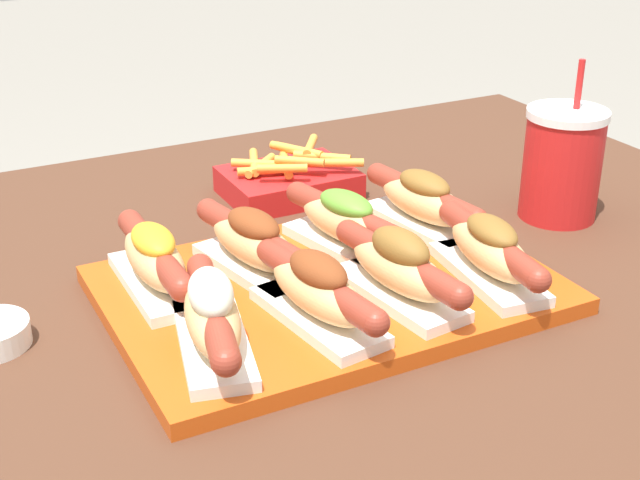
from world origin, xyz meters
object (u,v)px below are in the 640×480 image
Objects in this scene: hot_dog_2 at (400,268)px; fries_basket at (289,180)px; hot_dog_6 at (346,222)px; drink_cup at (565,165)px; serving_tray at (329,289)px; hot_dog_0 at (212,316)px; hot_dog_7 at (424,201)px; hot_dog_5 at (252,242)px; hot_dog_1 at (318,291)px; hot_dog_4 at (155,259)px; hot_dog_3 at (490,250)px.

fries_basket is (0.04, 0.34, -0.03)m from hot_dog_2.
drink_cup is at bearing -1.88° from hot_dog_6.
hot_dog_0 reaches higher than serving_tray.
hot_dog_7 is 1.00× the size of drink_cup.
hot_dog_0 reaches higher than hot_dog_2.
drink_cup reaches higher than hot_dog_5.
hot_dog_5 is 0.99× the size of hot_dog_7.
serving_tray is 0.18m from hot_dog_7.
hot_dog_6 reaches higher than fries_basket.
hot_dog_0 reaches higher than hot_dog_5.
hot_dog_1 is 0.37m from fries_basket.
serving_tray is at bearing -171.72° from drink_cup.
hot_dog_5 is at bearing -4.36° from hot_dog_4.
hot_dog_1 is 1.01× the size of hot_dog_6.
fries_basket is at bearing 68.93° from hot_dog_1.
hot_dog_5 is (-0.06, 0.06, 0.04)m from serving_tray.
hot_dog_2 is at bearing -49.96° from hot_dog_5.
serving_tray is 2.27× the size of drink_cup.
hot_dog_0 is at bearing 179.63° from hot_dog_1.
hot_dog_0 reaches higher than hot_dog_7.
hot_dog_0 is 0.11m from hot_dog_1.
hot_dog_2 reaches higher than fries_basket.
serving_tray is at bearing -131.16° from hot_dog_6.
hot_dog_0 reaches higher than hot_dog_6.
hot_dog_5 is at bearing 134.12° from serving_tray.
hot_dog_3 is at bearing -149.14° from drink_cup.
hot_dog_7 is at bearing 49.06° from hot_dog_2.
hot_dog_7 reaches higher than hot_dog_3.
hot_dog_7 is at bearing 5.35° from hot_dog_6.
hot_dog_0 is 0.31m from hot_dog_3.
hot_dog_2 is at bearing -96.62° from fries_basket.
hot_dog_0 is 1.00× the size of hot_dog_6.
hot_dog_2 is at bearing 2.92° from hot_dog_1.
serving_tray is 0.10m from hot_dog_5.
hot_dog_3 is 0.34m from hot_dog_4.
serving_tray is 0.09m from hot_dog_1.
hot_dog_4 is (-0.16, 0.07, 0.04)m from serving_tray.
hot_dog_0 is at bearing -126.37° from hot_dog_5.
hot_dog_1 reaches higher than fries_basket.
hot_dog_4 is at bearing 93.98° from hot_dog_0.
hot_dog_1 is at bearing -146.34° from hot_dog_7.
hot_dog_6 is 0.98× the size of drink_cup.
hot_dog_2 is 0.34m from fries_basket.
serving_tray is 2.26× the size of hot_dog_4.
serving_tray is at bearing -107.14° from fries_basket.
hot_dog_1 is 1.00× the size of hot_dog_7.
hot_dog_6 is (0.21, 0.13, -0.00)m from hot_dog_0.
serving_tray is 2.68× the size of fries_basket.
hot_dog_1 is 0.25m from hot_dog_7.
hot_dog_5 reaches higher than hot_dog_4.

